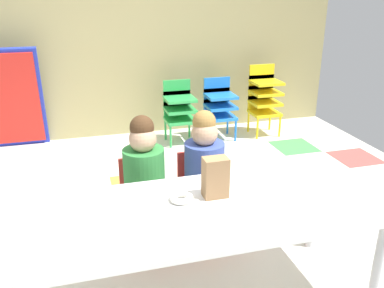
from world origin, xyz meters
TOP-DOWN VIEW (x-y plane):
  - ground_plane at (0.01, -0.00)m, footprint 5.24×4.65m
  - back_wall at (0.00, 2.32)m, footprint 5.24×0.10m
  - craft_table at (0.08, -0.66)m, footprint 1.98×0.75m
  - seated_child_near_camera at (-0.07, -0.05)m, footprint 0.32×0.32m
  - seated_child_middle_seat at (0.32, -0.05)m, footprint 0.32×0.31m
  - kid_chair_green_stack at (0.64, 1.86)m, footprint 0.32×0.30m
  - kid_chair_blue_stack at (1.10, 1.86)m, footprint 0.32×0.30m
  - kid_chair_yellow_stack at (1.65, 1.86)m, footprint 0.32×0.30m
  - paper_bag_brown at (0.23, -0.56)m, footprint 0.13×0.09m
  - paper_plate_near_edge at (0.04, -0.57)m, footprint 0.18×0.18m
  - donut_powdered_on_plate at (0.04, -0.57)m, footprint 0.12×0.12m

SIDE VIEW (x-z plane):
  - ground_plane at x=0.01m, z-range -0.02..0.00m
  - kid_chair_green_stack at x=0.64m, z-range 0.06..0.74m
  - kid_chair_blue_stack at x=1.10m, z-range 0.06..0.74m
  - kid_chair_yellow_stack at x=1.65m, z-range 0.06..0.86m
  - craft_table at x=0.08m, z-range 0.25..0.86m
  - seated_child_near_camera at x=-0.07m, z-range 0.10..1.01m
  - seated_child_middle_seat at x=0.32m, z-range 0.10..1.01m
  - paper_plate_near_edge at x=0.04m, z-range 0.60..0.61m
  - donut_powdered_on_plate at x=0.04m, z-range 0.61..0.64m
  - paper_bag_brown at x=0.23m, z-range 0.60..0.82m
  - back_wall at x=0.00m, z-range 0.00..2.75m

